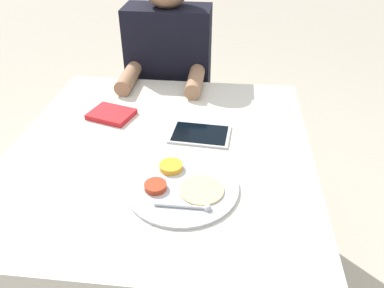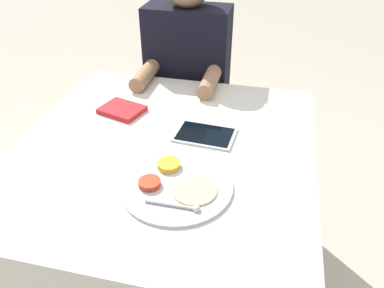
{
  "view_description": "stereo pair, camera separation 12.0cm",
  "coord_description": "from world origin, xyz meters",
  "px_view_note": "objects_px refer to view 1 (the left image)",
  "views": [
    {
      "loc": [
        0.22,
        -1.04,
        1.5
      ],
      "look_at": [
        0.12,
        -0.05,
        0.82
      ],
      "focal_mm": 35.0,
      "sensor_mm": 36.0,
      "label": 1
    },
    {
      "loc": [
        0.34,
        -1.02,
        1.5
      ],
      "look_at": [
        0.12,
        -0.05,
        0.82
      ],
      "focal_mm": 35.0,
      "sensor_mm": 36.0,
      "label": 2
    }
  ],
  "objects_px": {
    "tablet_device": "(200,134)",
    "person_diner": "(170,99)",
    "red_notebook": "(111,115)",
    "thali_tray": "(182,186)"
  },
  "relations": [
    {
      "from": "person_diner",
      "to": "thali_tray",
      "type": "bearing_deg",
      "value": -78.51
    },
    {
      "from": "red_notebook",
      "to": "person_diner",
      "type": "xyz_separation_m",
      "value": [
        0.15,
        0.49,
        -0.18
      ]
    },
    {
      "from": "red_notebook",
      "to": "person_diner",
      "type": "height_order",
      "value": "person_diner"
    },
    {
      "from": "thali_tray",
      "to": "red_notebook",
      "type": "xyz_separation_m",
      "value": [
        -0.33,
        0.39,
        0.0
      ]
    },
    {
      "from": "thali_tray",
      "to": "person_diner",
      "type": "bearing_deg",
      "value": 101.49
    },
    {
      "from": "red_notebook",
      "to": "person_diner",
      "type": "distance_m",
      "value": 0.55
    },
    {
      "from": "tablet_device",
      "to": "person_diner",
      "type": "bearing_deg",
      "value": 109.41
    },
    {
      "from": "thali_tray",
      "to": "person_diner",
      "type": "relative_size",
      "value": 0.27
    },
    {
      "from": "person_diner",
      "to": "red_notebook",
      "type": "bearing_deg",
      "value": -106.84
    },
    {
      "from": "red_notebook",
      "to": "tablet_device",
      "type": "distance_m",
      "value": 0.37
    }
  ]
}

